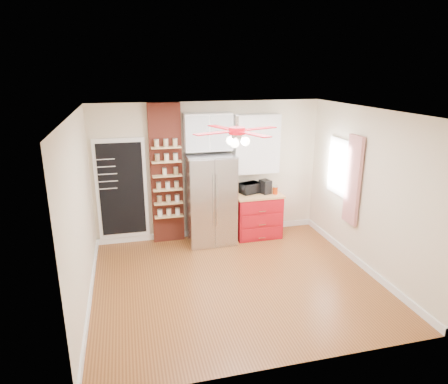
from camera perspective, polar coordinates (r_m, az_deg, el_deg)
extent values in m
plane|color=brown|center=(6.61, 1.66, -12.59)|extent=(4.50, 4.50, 0.00)
plane|color=white|center=(5.77, 1.90, 11.40)|extent=(4.50, 4.50, 0.00)
cube|color=beige|center=(7.92, -2.16, 3.06)|extent=(4.50, 0.02, 2.70)
cube|color=beige|center=(4.31, 9.11, -9.66)|extent=(4.50, 0.02, 2.70)
cube|color=beige|center=(5.88, -19.86, -3.03)|extent=(0.02, 4.00, 2.70)
cube|color=beige|center=(6.98, 19.84, 0.09)|extent=(0.02, 4.00, 2.70)
cube|color=white|center=(7.80, -14.40, 0.39)|extent=(0.95, 0.04, 1.95)
cube|color=black|center=(7.77, -14.40, 0.34)|extent=(0.82, 0.02, 1.78)
cube|color=maroon|center=(7.72, -8.23, 2.51)|extent=(0.60, 0.16, 2.70)
cube|color=silver|center=(7.69, -1.91, -1.05)|extent=(0.90, 0.70, 1.75)
cube|color=white|center=(7.58, -2.32, 8.59)|extent=(0.90, 0.35, 0.70)
cube|color=#A70D18|center=(8.13, 4.75, -3.40)|extent=(0.90, 0.60, 0.86)
cube|color=tan|center=(7.98, 4.83, -0.38)|extent=(0.94, 0.64, 0.04)
cube|color=white|center=(7.90, 4.61, 6.88)|extent=(0.90, 0.30, 1.15)
cube|color=white|center=(7.66, 16.20, 3.43)|extent=(0.04, 0.75, 1.05)
cube|color=#B11817|center=(7.20, 17.94, 1.60)|extent=(0.06, 0.40, 1.55)
cylinder|color=silver|center=(5.78, 1.88, 9.92)|extent=(0.05, 0.05, 0.20)
cylinder|color=#B50B17|center=(5.80, 1.87, 8.74)|extent=(0.24, 0.24, 0.10)
sphere|color=white|center=(5.82, 1.86, 7.19)|extent=(0.13, 0.13, 0.13)
imported|color=black|center=(7.97, 3.70, 0.58)|extent=(0.45, 0.38, 0.22)
cube|color=black|center=(7.98, 5.91, 0.76)|extent=(0.23, 0.26, 0.27)
cylinder|color=#A62F09|center=(7.96, 7.33, 0.21)|extent=(0.10, 0.10, 0.15)
cylinder|color=red|center=(8.04, 7.31, 0.33)|extent=(0.11, 0.11, 0.14)
cylinder|color=#F1E8B8|center=(7.58, -8.49, 2.89)|extent=(0.09, 0.09, 0.12)
cylinder|color=olive|center=(7.55, -6.89, 2.96)|extent=(0.11, 0.11, 0.14)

